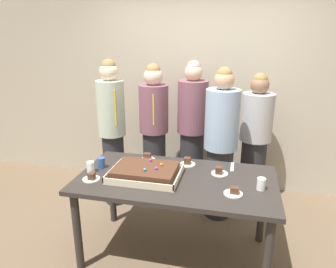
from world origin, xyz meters
TOP-DOWN VIEW (x-y plane):
  - ground_plane at (0.00, 0.00)m, footprint 12.00×12.00m
  - interior_back_panel at (0.00, 1.60)m, footprint 8.00×0.12m
  - party_table at (0.00, 0.00)m, footprint 1.74×0.92m
  - sheet_cake at (-0.27, -0.04)m, footprint 0.62×0.46m
  - plated_slice_near_left at (0.36, 0.16)m, footprint 0.15×0.15m
  - plated_slice_near_right at (-0.71, -0.21)m, footprint 0.15×0.15m
  - plated_slice_far_left at (0.05, 0.30)m, footprint 0.15×0.15m
  - plated_slice_far_right at (-0.36, 0.33)m, footprint 0.15×0.15m
  - plated_slice_center_front at (0.50, -0.18)m, footprint 0.15×0.15m
  - drink_cup_nearest at (-0.73, 0.05)m, footprint 0.07×0.07m
  - drink_cup_middle at (0.72, -0.05)m, footprint 0.07×0.07m
  - drink_cup_far_end at (-0.78, -0.06)m, footprint 0.07×0.07m
  - cake_server_utensil at (0.47, 0.34)m, footprint 0.03×0.20m
  - person_serving_front at (-0.48, 1.00)m, footprint 0.35×0.35m
  - person_green_shirt_behind at (0.33, 0.77)m, footprint 0.36×0.36m
  - person_striped_tie_right at (-0.93, 0.78)m, footprint 0.31×0.31m
  - person_far_right_suit at (0.71, 1.17)m, footprint 0.37×0.37m
  - person_left_edge_reaching at (-0.05, 1.20)m, footprint 0.36×0.36m

SIDE VIEW (x-z plane):
  - ground_plane at x=0.00m, z-range 0.00..0.00m
  - party_table at x=0.00m, z-range 0.30..1.10m
  - cake_server_utensil at x=0.47m, z-range 0.79..0.80m
  - plated_slice_center_front at x=0.50m, z-range 0.78..0.84m
  - plated_slice_near_right at x=-0.71m, z-range 0.78..0.85m
  - person_far_right_suit at x=0.71m, z-range 0.02..1.61m
  - plated_slice_far_right at x=-0.36m, z-range 0.78..0.85m
  - plated_slice_far_left at x=0.05m, z-range 0.78..0.86m
  - plated_slice_near_left at x=0.36m, z-range 0.78..0.86m
  - sheet_cake at x=-0.27m, z-range 0.78..0.90m
  - drink_cup_nearest at x=-0.73m, z-range 0.79..0.89m
  - drink_cup_middle at x=0.72m, z-range 0.79..0.89m
  - drink_cup_far_end at x=-0.78m, z-range 0.79..0.89m
  - person_green_shirt_behind at x=0.33m, z-range 0.03..1.72m
  - person_serving_front at x=-0.48m, z-range 0.04..1.72m
  - person_left_edge_reaching at x=-0.05m, z-range 0.03..1.74m
  - person_striped_tie_right at x=-0.93m, z-range 0.05..1.79m
  - interior_back_panel at x=0.00m, z-range 0.00..3.00m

